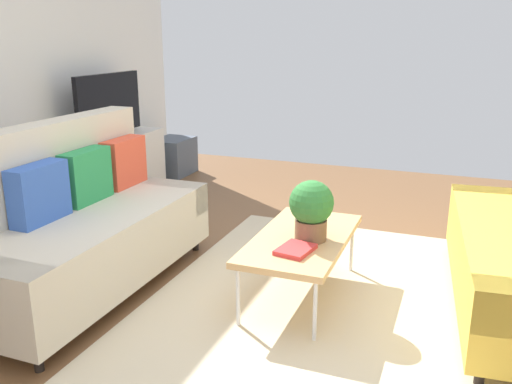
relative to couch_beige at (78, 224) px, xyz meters
The scene contains 11 objects.
ground_plane 1.50m from the couch_beige, 79.69° to the right, with size 7.68×7.68×0.00m, color brown.
area_rug 1.72m from the couch_beige, 78.26° to the right, with size 2.90×2.20×0.01m, color beige.
couch_beige is the anchor object (origin of this frame).
coffee_table 1.48m from the couch_beige, 74.77° to the right, with size 1.10×0.56×0.42m.
tv_console 2.13m from the couch_beige, 29.69° to the left, with size 1.40×0.44×0.64m, color silver.
tv 2.17m from the couch_beige, 29.22° to the left, with size 1.00×0.20×0.64m.
storage_trunk 3.11m from the couch_beige, 17.92° to the left, with size 0.52×0.40×0.44m, color #4C5666.
potted_plant 1.54m from the couch_beige, 76.51° to the right, with size 0.28×0.28×0.38m.
table_book_0 1.47m from the couch_beige, 84.88° to the right, with size 0.24×0.18×0.03m, color red.
vase_0 1.70m from the couch_beige, 41.05° to the left, with size 0.11×0.11×0.14m, color silver.
bottle_0 1.79m from the couch_beige, 35.10° to the left, with size 0.05×0.05×0.21m, color #3F8C4C.
Camera 1 is at (-3.00, -0.91, 1.66)m, focal length 38.25 mm.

